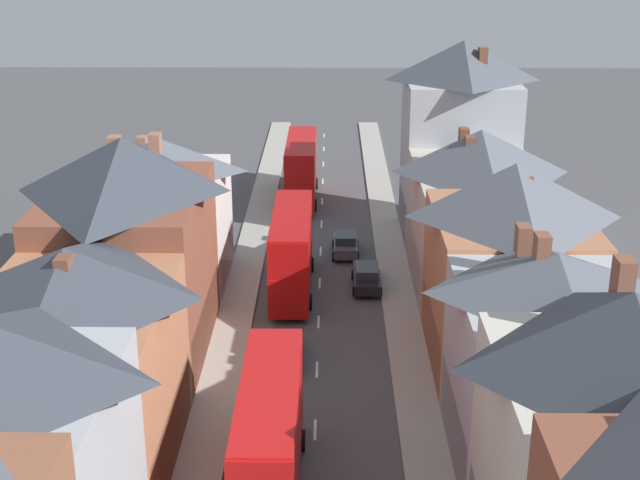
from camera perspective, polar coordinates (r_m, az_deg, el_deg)
name	(u,v)px	position (r m, az deg, el deg)	size (l,w,h in m)	color
pavement_left	(238,307)	(56.24, -5.29, -4.27)	(2.20, 104.00, 0.14)	#A8A399
pavement_right	(400,307)	(56.12, 5.15, -4.32)	(2.20, 104.00, 0.14)	#A8A399
centre_line_dashes	(318,322)	(54.17, -0.10, -5.25)	(0.14, 97.80, 0.01)	silver
terrace_row_left	(42,410)	(35.78, -17.37, -10.35)	(8.00, 60.01, 12.95)	#ADB2B7
terrace_row_right	(549,339)	(39.93, 14.47, -6.16)	(8.00, 67.12, 14.77)	#B2704C
double_decker_bus_lead	(291,250)	(57.57, -1.84, -0.63)	(2.74, 10.80, 5.30)	#B70F0F
double_decker_bus_mid_street	(269,437)	(37.97, -3.25, -12.48)	(2.74, 10.80, 5.30)	red
double_decker_bus_far_approaching	(301,168)	(76.09, -1.22, 4.60)	(2.74, 10.80, 5.30)	red
car_near_blue	(367,276)	(58.73, 3.00, -2.33)	(1.90, 4.56, 1.59)	black
car_near_silver	(345,244)	(64.31, 1.64, -0.24)	(1.90, 4.05, 1.64)	#4C515B
car_parked_right_a	(285,348)	(49.36, -2.29, -6.92)	(1.90, 4.06, 1.59)	#236093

